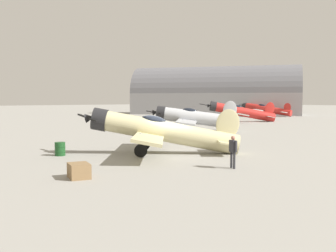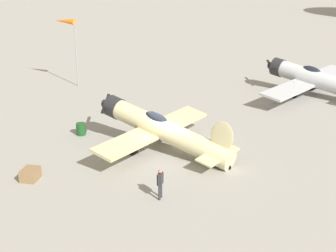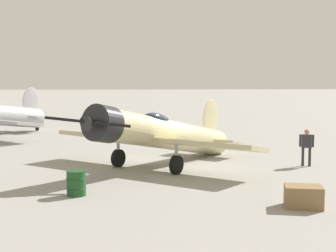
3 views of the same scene
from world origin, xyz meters
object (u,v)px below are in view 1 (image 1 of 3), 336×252
(airplane_far_line, at_px, (240,112))
(equipment_crate, at_px, (79,171))
(ground_crew_mechanic, at_px, (233,149))
(airplane_outer_stand, at_px, (264,109))
(airplane_foreground, at_px, (160,131))
(fuel_drum, at_px, (60,149))
(airplane_mid_apron, at_px, (193,118))

(airplane_far_line, relative_size, equipment_crate, 8.10)
(ground_crew_mechanic, bearing_deg, airplane_outer_stand, 55.49)
(airplane_foreground, height_order, fuel_drum, airplane_foreground)
(airplane_far_line, relative_size, airplane_outer_stand, 0.89)
(ground_crew_mechanic, relative_size, equipment_crate, 1.29)
(airplane_mid_apron, xyz_separation_m, airplane_outer_stand, (18.05, -37.63, -0.02))
(airplane_far_line, bearing_deg, airplane_foreground, 71.48)
(airplane_outer_stand, distance_m, ground_crew_mechanic, 63.16)
(airplane_mid_apron, bearing_deg, fuel_drum, 68.19)
(airplane_foreground, height_order, airplane_mid_apron, airplane_mid_apron)
(airplane_foreground, height_order, equipment_crate, airplane_foreground)
(airplane_outer_stand, height_order, ground_crew_mechanic, airplane_outer_stand)
(equipment_crate, bearing_deg, airplane_far_line, -59.12)
(equipment_crate, bearing_deg, airplane_mid_apron, -54.49)
(equipment_crate, bearing_deg, fuel_drum, -17.59)
(fuel_drum, bearing_deg, airplane_foreground, -121.56)
(airplane_mid_apron, height_order, airplane_outer_stand, airplane_mid_apron)
(equipment_crate, bearing_deg, airplane_foreground, -64.02)
(airplane_mid_apron, height_order, airplane_far_line, airplane_mid_apron)
(airplane_mid_apron, relative_size, equipment_crate, 8.10)
(equipment_crate, relative_size, fuel_drum, 1.54)
(airplane_foreground, bearing_deg, airplane_mid_apron, -100.16)
(airplane_foreground, xyz_separation_m, airplane_outer_stand, (29.57, -51.37, 0.01))
(fuel_drum, bearing_deg, ground_crew_mechanic, -153.33)
(airplane_outer_stand, relative_size, equipment_crate, 9.14)
(airplane_mid_apron, distance_m, equipment_crate, 26.27)
(airplane_foreground, relative_size, fuel_drum, 10.80)
(airplane_mid_apron, xyz_separation_m, fuel_drum, (-8.21, 19.14, -1.08))
(airplane_far_line, distance_m, ground_crew_mechanic, 41.76)
(airplane_mid_apron, height_order, ground_crew_mechanic, airplane_mid_apron)
(airplane_far_line, xyz_separation_m, airplane_outer_stand, (9.67, -19.50, -0.09))
(airplane_mid_apron, bearing_deg, airplane_far_line, -110.25)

